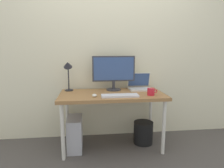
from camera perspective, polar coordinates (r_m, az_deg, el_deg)
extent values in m
plane|color=#4C4742|center=(2.77, 0.00, -17.31)|extent=(6.00, 6.00, 0.00)
cube|color=beige|center=(2.85, -0.92, 10.55)|extent=(4.40, 0.04, 2.60)
cube|color=olive|center=(2.53, 0.00, -3.12)|extent=(1.32, 0.66, 0.04)
cylinder|color=silver|center=(2.39, -14.03, -13.29)|extent=(0.04, 0.04, 0.68)
cylinder|color=silver|center=(2.53, 14.66, -11.98)|extent=(0.04, 0.04, 0.68)
cylinder|color=silver|center=(2.89, -12.69, -9.10)|extent=(0.04, 0.04, 0.68)
cylinder|color=silver|center=(3.01, 10.94, -8.28)|extent=(0.04, 0.04, 0.68)
cylinder|color=#333338|center=(2.72, 0.47, -1.60)|extent=(0.20, 0.20, 0.01)
cylinder|color=#333338|center=(2.71, 0.47, -0.32)|extent=(0.04, 0.04, 0.11)
cube|color=#333338|center=(2.68, 0.48, 4.43)|extent=(0.58, 0.03, 0.34)
cube|color=#334C7F|center=(2.66, 0.52, 4.39)|extent=(0.54, 0.01, 0.30)
cube|color=silver|center=(2.75, 8.32, -1.51)|extent=(0.32, 0.22, 0.02)
cube|color=silver|center=(2.86, 7.69, 1.23)|extent=(0.32, 0.06, 0.21)
cube|color=#334C7F|center=(2.86, 7.72, 1.24)|extent=(0.30, 0.05, 0.18)
cylinder|color=#232328|center=(2.74, -12.26, -1.73)|extent=(0.11, 0.11, 0.01)
cylinder|color=#232328|center=(2.72, -12.38, 1.64)|extent=(0.02, 0.02, 0.31)
cone|color=#232328|center=(2.66, -12.62, 5.50)|extent=(0.11, 0.14, 0.13)
cube|color=silver|center=(2.35, 2.28, -3.35)|extent=(0.44, 0.14, 0.02)
ellipsoid|color=silver|center=(2.35, -5.08, -3.27)|extent=(0.06, 0.09, 0.03)
cylinder|color=red|center=(2.46, 11.12, -2.18)|extent=(0.09, 0.09, 0.09)
torus|color=red|center=(2.48, 12.37, -2.04)|extent=(0.05, 0.01, 0.05)
cube|color=#B2B2B7|center=(2.65, -10.59, -13.81)|extent=(0.18, 0.36, 0.42)
cylinder|color=black|center=(2.82, 8.96, -13.60)|extent=(0.26, 0.26, 0.30)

